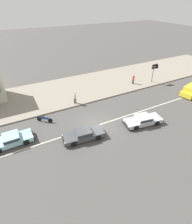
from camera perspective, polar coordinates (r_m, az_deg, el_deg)
name	(u,v)px	position (r m, az deg, el deg)	size (l,w,h in m)	color
ground_plane	(97,126)	(20.30, 0.24, -4.46)	(160.00, 160.00, 0.00)	#4C4947
lane_centre_stripe	(97,126)	(20.30, 0.24, -4.46)	(50.40, 0.14, 0.01)	silver
kerb_strip	(67,91)	(28.14, -9.42, 6.90)	(68.00, 10.00, 0.15)	gray
sedan_pale_blue_1	(12,139)	(19.65, -25.86, -8.07)	(4.21, 1.88, 1.06)	#93C6D6
sedan_dark_grey_2	(83,134)	(18.38, -4.15, -7.20)	(4.48, 2.16, 1.06)	#47494F
sedan_silver_3	(143,120)	(21.01, 15.08, -2.50)	(4.68, 2.37, 1.06)	#B7BABF
motorcycle_0	(45,119)	(21.54, -16.41, -2.12)	(1.58, 1.34, 0.80)	black
arrow_signboard	(157,67)	(31.50, 19.18, 13.77)	(1.34, 0.80, 3.14)	#4C4C51
pedestrian_near_clock	(75,97)	(23.99, -6.93, 4.78)	(0.34, 0.34, 1.55)	#232838
pedestrian_mid_kerb	(133,79)	(30.30, 12.09, 10.61)	(0.34, 0.34, 1.55)	#4C4238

